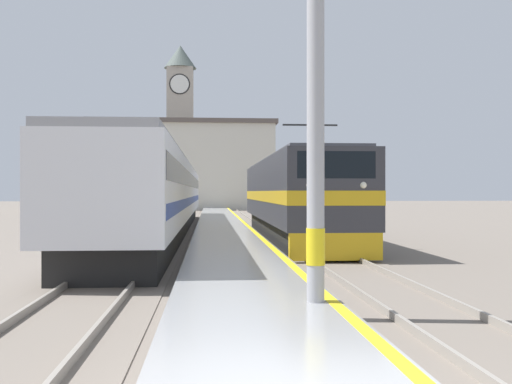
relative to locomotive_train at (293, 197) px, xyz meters
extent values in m
plane|color=#70665B|center=(-2.95, 8.84, -1.85)|extent=(200.00, 200.00, 0.00)
cube|color=#999999|center=(-2.95, 3.84, -1.70)|extent=(2.84, 140.00, 0.31)
cube|color=yellow|center=(-1.68, 3.84, -1.54)|extent=(0.20, 140.00, 0.00)
cube|color=#70665B|center=(0.00, 3.84, -1.84)|extent=(2.83, 140.00, 0.02)
cube|color=gray|center=(-0.72, 3.84, -1.76)|extent=(0.07, 140.00, 0.14)
cube|color=gray|center=(0.72, 3.84, -1.76)|extent=(0.07, 140.00, 0.14)
cube|color=#70665B|center=(-6.06, 3.84, -1.84)|extent=(2.83, 140.00, 0.02)
cube|color=gray|center=(-6.78, 3.84, -1.76)|extent=(0.07, 140.00, 0.14)
cube|color=gray|center=(-5.34, 3.84, -1.76)|extent=(0.07, 140.00, 0.14)
cube|color=black|center=(0.00, 0.04, -1.40)|extent=(2.46, 16.98, 0.90)
cube|color=#333338|center=(0.00, 0.04, 0.32)|extent=(2.90, 18.45, 2.54)
cube|color=gold|center=(0.00, 0.04, 0.06)|extent=(2.92, 18.47, 0.44)
cube|color=gold|center=(0.00, -9.04, -1.36)|extent=(2.76, 0.30, 0.81)
cube|color=black|center=(0.00, -9.13, 1.04)|extent=(2.32, 0.12, 0.80)
sphere|color=white|center=(-0.80, -9.17, 0.44)|extent=(0.20, 0.20, 0.20)
sphere|color=white|center=(0.80, -9.17, 0.44)|extent=(0.20, 0.20, 0.20)
cube|color=#4C4C51|center=(0.00, 0.04, 1.65)|extent=(2.61, 17.53, 0.12)
cylinder|color=#333333|center=(0.00, -4.92, 2.21)|extent=(0.06, 0.63, 1.03)
cylinder|color=#333333|center=(0.00, -4.22, 2.21)|extent=(0.06, 0.63, 1.03)
cube|color=#262626|center=(0.00, -4.57, 2.71)|extent=(2.03, 0.08, 0.06)
cube|color=black|center=(-6.06, 4.79, -1.40)|extent=(2.47, 35.95, 0.90)
cube|color=silver|center=(-6.06, 4.79, 0.31)|extent=(2.90, 37.45, 2.53)
cube|color=black|center=(-6.06, 4.79, 0.82)|extent=(2.92, 36.70, 0.64)
cube|color=navy|center=(-6.06, 4.79, -0.19)|extent=(2.92, 36.70, 0.36)
cube|color=gray|center=(-6.06, 4.79, 1.68)|extent=(2.67, 37.45, 0.20)
cylinder|color=#9E9EA3|center=(-1.97, -16.72, 2.08)|extent=(0.29, 0.29, 7.24)
cylinder|color=yellow|center=(-1.97, -16.72, -0.64)|extent=(0.31, 0.31, 0.60)
cube|color=#ADA393|center=(-7.47, 51.52, 7.18)|extent=(3.31, 3.31, 18.07)
cylinder|color=black|center=(-7.47, 49.84, 13.90)|extent=(2.62, 0.06, 2.62)
cylinder|color=white|center=(-7.47, 49.81, 13.90)|extent=(2.32, 0.10, 2.32)
cone|color=#47514C|center=(-7.47, 51.52, 17.71)|extent=(4.14, 4.14, 2.98)
cube|color=beige|center=(-6.68, 44.15, 3.07)|extent=(20.83, 6.98, 9.85)
cube|color=#564C47|center=(-6.68, 44.15, 8.25)|extent=(21.43, 7.58, 0.50)
camera|label=1|loc=(-3.69, -26.35, 0.25)|focal=42.00mm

